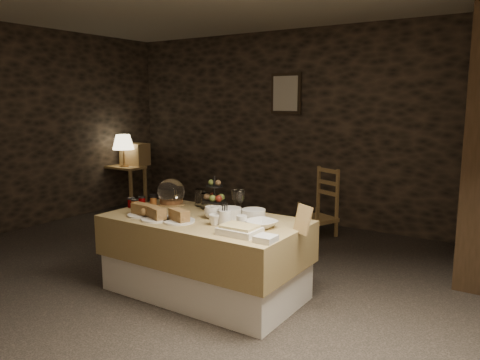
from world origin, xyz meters
The scene contains 27 objects.
ground_plane centered at (0.00, 0.00, 0.00)m, with size 5.50×5.00×0.01m, color black.
room_shell centered at (0.00, 0.00, 1.56)m, with size 5.52×5.02×2.60m.
buffet_table centered at (0.53, -0.25, 0.39)m, with size 1.71×0.91×0.68m.
console_table centered at (-2.50, 1.66, 0.53)m, with size 0.62×0.35×0.66m.
table_lamp centered at (-2.45, 1.61, 1.03)m, with size 0.33×0.33×0.49m.
wine_rack centered at (-2.45, 1.84, 0.83)m, with size 0.42×0.26×0.34m, color olive.
chair centered at (0.60, 1.98, 0.37)m, with size 0.51×0.50×0.65m.
framed_picture centered at (-0.15, 2.47, 1.75)m, with size 0.45×0.04×0.55m.
plate_stack_a centered at (0.74, -0.18, 0.73)m, with size 0.19×0.19×0.10m, color white.
plate_stack_b centered at (0.90, -0.06, 0.72)m, with size 0.20×0.20×0.09m, color white.
cutlery_holder centered at (0.80, -0.34, 0.74)m, with size 0.10×0.10×0.12m, color white.
cup_a centered at (0.59, -0.22, 0.73)m, with size 0.13×0.13×0.10m, color white.
cup_b centered at (0.73, -0.39, 0.72)m, with size 0.09×0.09×0.09m, color white.
mug_c centered at (0.60, -0.17, 0.72)m, with size 0.09×0.09×0.10m, color white.
mug_d centered at (0.94, -0.31, 0.72)m, with size 0.08×0.08×0.09m, color white.
bowl centered at (1.08, -0.25, 0.70)m, with size 0.24×0.24×0.06m, color white.
cake_dome centered at (-0.06, -0.01, 0.78)m, with size 0.26×0.26×0.26m.
fruit_stand centered at (0.42, 0.03, 0.80)m, with size 0.22×0.22×0.31m.
bread_platter_left centered at (0.03, -0.48, 0.71)m, with size 0.26×0.26×0.11m.
bread_platter_center centered at (0.23, -0.52, 0.71)m, with size 0.26×0.26×0.11m.
bread_platter_right centered at (0.44, -0.47, 0.71)m, with size 0.26×0.26×0.11m.
jam_jars centered at (-0.23, -0.21, 0.71)m, with size 0.18×0.32×0.07m.
tart_dish centered at (1.04, -0.49, 0.71)m, with size 0.30×0.22×0.07m.
square_dish centered at (1.30, -0.55, 0.70)m, with size 0.14×0.14×0.04m, color white.
menu_frame centered at (1.40, -0.16, 0.77)m, with size 0.17×0.02×0.22m, color olive.
storage_jar_a centered at (0.21, 0.09, 0.76)m, with size 0.10×0.10×0.16m, color white.
storage_jar_b centered at (0.31, 0.04, 0.75)m, with size 0.09×0.09×0.14m, color white.
Camera 1 is at (2.89, -3.30, 1.66)m, focal length 35.00 mm.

